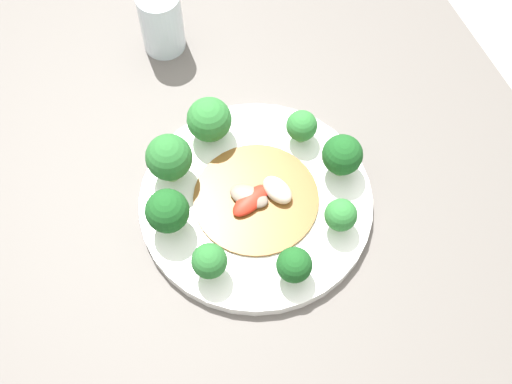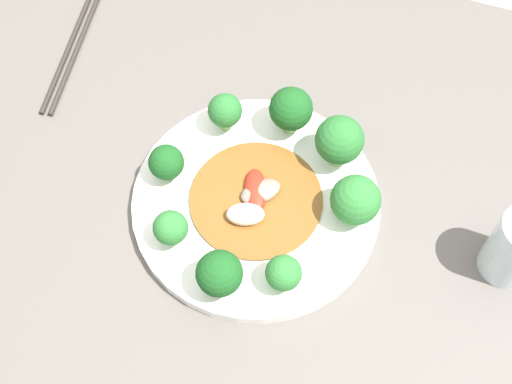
{
  "view_description": "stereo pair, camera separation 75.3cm",
  "coord_description": "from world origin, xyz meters",
  "px_view_note": "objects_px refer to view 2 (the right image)",
  "views": [
    {
      "loc": [
        0.43,
        -0.15,
        1.58
      ],
      "look_at": [
        0.04,
        0.01,
        0.8
      ],
      "focal_mm": 50.0,
      "sensor_mm": 36.0,
      "label": 1
    },
    {
      "loc": [
        -0.09,
        0.39,
        1.53
      ],
      "look_at": [
        0.04,
        0.01,
        0.8
      ],
      "focal_mm": 50.0,
      "sensor_mm": 36.0,
      "label": 2
    }
  ],
  "objects_px": {
    "plate": "(256,203)",
    "broccoli_southeast": "(225,111)",
    "broccoli_northwest": "(284,273)",
    "chopsticks": "(73,48)",
    "broccoli_northeast": "(171,228)",
    "broccoli_south": "(291,109)",
    "broccoli_north": "(219,274)",
    "stirfry_center": "(255,200)",
    "broccoli_east": "(166,163)",
    "broccoli_southwest": "(339,141)",
    "broccoli_west": "(355,200)"
  },
  "relations": [
    {
      "from": "broccoli_south",
      "to": "broccoli_west",
      "type": "xyz_separation_m",
      "value": [
        -0.11,
        0.09,
        -0.0
      ]
    },
    {
      "from": "broccoli_south",
      "to": "broccoli_northwest",
      "type": "xyz_separation_m",
      "value": [
        -0.06,
        0.2,
        -0.01
      ]
    },
    {
      "from": "broccoli_north",
      "to": "chopsticks",
      "type": "xyz_separation_m",
      "value": [
        0.32,
        -0.26,
        -0.05
      ]
    },
    {
      "from": "broccoli_northeast",
      "to": "broccoli_northwest",
      "type": "height_order",
      "value": "broccoli_northeast"
    },
    {
      "from": "broccoli_north",
      "to": "broccoli_west",
      "type": "bearing_deg",
      "value": -130.06
    },
    {
      "from": "broccoli_south",
      "to": "broccoli_northeast",
      "type": "xyz_separation_m",
      "value": [
        0.08,
        0.19,
        -0.01
      ]
    },
    {
      "from": "broccoli_north",
      "to": "broccoli_northwest",
      "type": "bearing_deg",
      "value": -157.4
    },
    {
      "from": "broccoli_east",
      "to": "broccoli_southwest",
      "type": "relative_size",
      "value": 0.71
    },
    {
      "from": "broccoli_south",
      "to": "broccoli_northwest",
      "type": "distance_m",
      "value": 0.21
    },
    {
      "from": "broccoli_south",
      "to": "chopsticks",
      "type": "xyz_separation_m",
      "value": [
        0.32,
        -0.04,
        -0.05
      ]
    },
    {
      "from": "broccoli_east",
      "to": "broccoli_north",
      "type": "xyz_separation_m",
      "value": [
        -0.11,
        0.11,
        0.01
      ]
    },
    {
      "from": "broccoli_west",
      "to": "broccoli_southwest",
      "type": "bearing_deg",
      "value": -59.9
    },
    {
      "from": "broccoli_northwest",
      "to": "broccoli_south",
      "type": "bearing_deg",
      "value": -74.14
    },
    {
      "from": "broccoli_southeast",
      "to": "broccoli_north",
      "type": "relative_size",
      "value": 0.88
    },
    {
      "from": "plate",
      "to": "chopsticks",
      "type": "height_order",
      "value": "plate"
    },
    {
      "from": "plate",
      "to": "broccoli_east",
      "type": "relative_size",
      "value": 5.73
    },
    {
      "from": "broccoli_northwest",
      "to": "chopsticks",
      "type": "bearing_deg",
      "value": -31.87
    },
    {
      "from": "broccoli_south",
      "to": "broccoli_west",
      "type": "distance_m",
      "value": 0.14
    },
    {
      "from": "broccoli_southwest",
      "to": "stirfry_center",
      "type": "relative_size",
      "value": 0.46
    },
    {
      "from": "broccoli_east",
      "to": "broccoli_west",
      "type": "relative_size",
      "value": 0.79
    },
    {
      "from": "broccoli_north",
      "to": "stirfry_center",
      "type": "distance_m",
      "value": 0.12
    },
    {
      "from": "broccoli_south",
      "to": "broccoli_northwest",
      "type": "height_order",
      "value": "broccoli_south"
    },
    {
      "from": "broccoli_northeast",
      "to": "broccoli_north",
      "type": "relative_size",
      "value": 0.8
    },
    {
      "from": "broccoli_south",
      "to": "stirfry_center",
      "type": "relative_size",
      "value": 0.43
    },
    {
      "from": "broccoli_southwest",
      "to": "chopsticks",
      "type": "relative_size",
      "value": 0.33
    },
    {
      "from": "broccoli_north",
      "to": "chopsticks",
      "type": "bearing_deg",
      "value": -39.72
    },
    {
      "from": "plate",
      "to": "stirfry_center",
      "type": "bearing_deg",
      "value": 77.5
    },
    {
      "from": "broccoli_north",
      "to": "chopsticks",
      "type": "relative_size",
      "value": 0.28
    },
    {
      "from": "plate",
      "to": "broccoli_south",
      "type": "xyz_separation_m",
      "value": [
        -0.01,
        -0.11,
        0.05
      ]
    },
    {
      "from": "broccoli_east",
      "to": "broccoli_northwest",
      "type": "bearing_deg",
      "value": 153.4
    },
    {
      "from": "broccoli_northeast",
      "to": "broccoli_northwest",
      "type": "xyz_separation_m",
      "value": [
        -0.14,
        0.01,
        -0.0
      ]
    },
    {
      "from": "chopsticks",
      "to": "broccoli_southeast",
      "type": "bearing_deg",
      "value": 166.42
    },
    {
      "from": "broccoli_south",
      "to": "broccoli_southwest",
      "type": "relative_size",
      "value": 0.93
    },
    {
      "from": "broccoli_northeast",
      "to": "broccoli_southwest",
      "type": "relative_size",
      "value": 0.69
    },
    {
      "from": "stirfry_center",
      "to": "chopsticks",
      "type": "xyz_separation_m",
      "value": [
        0.32,
        -0.15,
        -0.02
      ]
    },
    {
      "from": "plate",
      "to": "broccoli_southeast",
      "type": "relative_size",
      "value": 5.32
    },
    {
      "from": "broccoli_east",
      "to": "broccoli_northwest",
      "type": "height_order",
      "value": "broccoli_east"
    },
    {
      "from": "broccoli_northeast",
      "to": "broccoli_west",
      "type": "xyz_separation_m",
      "value": [
        -0.19,
        -0.1,
        0.01
      ]
    },
    {
      "from": "stirfry_center",
      "to": "chopsticks",
      "type": "relative_size",
      "value": 0.71
    },
    {
      "from": "broccoli_west",
      "to": "broccoli_southeast",
      "type": "bearing_deg",
      "value": -20.46
    },
    {
      "from": "broccoli_northwest",
      "to": "broccoli_west",
      "type": "relative_size",
      "value": 0.76
    },
    {
      "from": "broccoli_east",
      "to": "broccoli_northwest",
      "type": "relative_size",
      "value": 1.04
    },
    {
      "from": "broccoli_southeast",
      "to": "broccoli_northwest",
      "type": "bearing_deg",
      "value": 127.06
    },
    {
      "from": "stirfry_center",
      "to": "broccoli_northeast",
      "type": "bearing_deg",
      "value": 46.94
    },
    {
      "from": "broccoli_north",
      "to": "stirfry_center",
      "type": "height_order",
      "value": "broccoli_north"
    },
    {
      "from": "plate",
      "to": "broccoli_east",
      "type": "bearing_deg",
      "value": 1.28
    },
    {
      "from": "broccoli_north",
      "to": "broccoli_southwest",
      "type": "relative_size",
      "value": 0.87
    },
    {
      "from": "broccoli_southwest",
      "to": "plate",
      "type": "bearing_deg",
      "value": 49.33
    },
    {
      "from": "broccoli_northeast",
      "to": "stirfry_center",
      "type": "bearing_deg",
      "value": -133.06
    },
    {
      "from": "broccoli_northeast",
      "to": "broccoli_northwest",
      "type": "bearing_deg",
      "value": 176.09
    }
  ]
}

